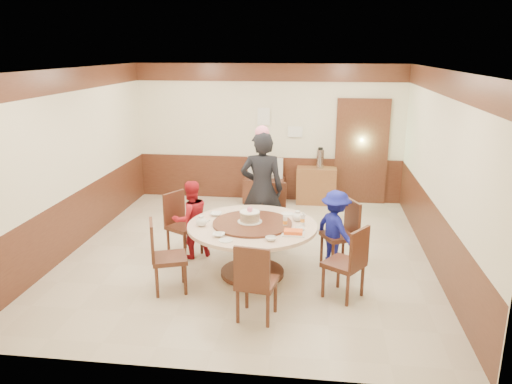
# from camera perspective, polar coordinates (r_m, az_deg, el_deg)

# --- Properties ---
(room) EXTENTS (6.00, 6.04, 2.84)m
(room) POSITION_cam_1_polar(r_m,az_deg,el_deg) (7.53, -0.83, 0.66)
(room) COLOR beige
(room) RESTS_ON ground
(banquet_table) EXTENTS (1.79, 1.79, 0.78)m
(banquet_table) POSITION_cam_1_polar(r_m,az_deg,el_deg) (6.96, -0.42, -5.40)
(banquet_table) COLOR #4A2417
(banquet_table) RESTS_ON ground
(chair_0) EXTENTS (0.59, 0.59, 0.97)m
(chair_0) POSITION_cam_1_polar(r_m,az_deg,el_deg) (7.46, 9.55, -5.99)
(chair_0) COLOR #4A2417
(chair_0) RESTS_ON ground
(chair_1) EXTENTS (0.44, 0.45, 0.97)m
(chair_1) POSITION_cam_1_polar(r_m,az_deg,el_deg) (8.20, 1.85, -3.73)
(chair_1) COLOR #4A2417
(chair_1) RESTS_ON ground
(chair_2) EXTENTS (0.61, 0.60, 0.97)m
(chair_2) POSITION_cam_1_polar(r_m,az_deg,el_deg) (7.81, -8.27, -4.93)
(chair_2) COLOR #4A2417
(chair_2) RESTS_ON ground
(chair_3) EXTENTS (0.57, 0.56, 0.97)m
(chair_3) POSITION_cam_1_polar(r_m,az_deg,el_deg) (6.71, -9.99, -8.63)
(chair_3) COLOR #4A2417
(chair_3) RESTS_ON ground
(chair_4) EXTENTS (0.50, 0.51, 0.97)m
(chair_4) POSITION_cam_1_polar(r_m,az_deg,el_deg) (5.96, 0.04, -11.66)
(chair_4) COLOR #4A2417
(chair_4) RESTS_ON ground
(chair_5) EXTENTS (0.61, 0.61, 0.97)m
(chair_5) POSITION_cam_1_polar(r_m,az_deg,el_deg) (6.53, 10.10, -9.33)
(chair_5) COLOR #4A2417
(chair_5) RESTS_ON ground
(person_standing) EXTENTS (0.71, 0.49, 1.86)m
(person_standing) POSITION_cam_1_polar(r_m,az_deg,el_deg) (7.89, 0.68, 0.27)
(person_standing) COLOR black
(person_standing) RESTS_ON ground
(person_red) EXTENTS (0.74, 0.71, 1.20)m
(person_red) POSITION_cam_1_polar(r_m,az_deg,el_deg) (7.60, -7.44, -3.11)
(person_red) COLOR #B41822
(person_red) RESTS_ON ground
(person_blue) EXTENTS (0.80, 0.85, 1.15)m
(person_blue) POSITION_cam_1_polar(r_m,az_deg,el_deg) (7.29, 9.06, -4.23)
(person_blue) COLOR navy
(person_blue) RESTS_ON ground
(birthday_cake) EXTENTS (0.34, 0.34, 0.22)m
(birthday_cake) POSITION_cam_1_polar(r_m,az_deg,el_deg) (6.87, -0.72, -2.81)
(birthday_cake) COLOR white
(birthday_cake) RESTS_ON banquet_table
(teapot_left) EXTENTS (0.17, 0.15, 0.13)m
(teapot_left) POSITION_cam_1_polar(r_m,az_deg,el_deg) (6.84, -6.26, -3.40)
(teapot_left) COLOR white
(teapot_left) RESTS_ON banquet_table
(teapot_right) EXTENTS (0.17, 0.15, 0.13)m
(teapot_right) POSITION_cam_1_polar(r_m,az_deg,el_deg) (7.02, 4.77, -2.85)
(teapot_right) COLOR white
(teapot_right) RESTS_ON banquet_table
(bowl_0) EXTENTS (0.17, 0.17, 0.04)m
(bowl_0) POSITION_cam_1_polar(r_m,az_deg,el_deg) (7.26, -4.59, -2.53)
(bowl_0) COLOR white
(bowl_0) RESTS_ON banquet_table
(bowl_1) EXTENTS (0.15, 0.15, 0.05)m
(bowl_1) POSITION_cam_1_polar(r_m,az_deg,el_deg) (6.31, 1.71, -5.36)
(bowl_1) COLOR white
(bowl_1) RESTS_ON banquet_table
(bowl_2) EXTENTS (0.16, 0.16, 0.04)m
(bowl_2) POSITION_cam_1_polar(r_m,az_deg,el_deg) (6.47, -4.29, -4.90)
(bowl_2) COLOR white
(bowl_2) RESTS_ON banquet_table
(bowl_3) EXTENTS (0.14, 0.14, 0.04)m
(bowl_3) POSITION_cam_1_polar(r_m,az_deg,el_deg) (6.66, 5.06, -4.26)
(bowl_3) COLOR white
(bowl_3) RESTS_ON banquet_table
(saucer_near) EXTENTS (0.18, 0.18, 0.01)m
(saucer_near) POSITION_cam_1_polar(r_m,az_deg,el_deg) (6.32, -3.47, -5.54)
(saucer_near) COLOR white
(saucer_near) RESTS_ON banquet_table
(saucer_far) EXTENTS (0.18, 0.18, 0.01)m
(saucer_far) POSITION_cam_1_polar(r_m,az_deg,el_deg) (7.31, 3.60, -2.50)
(saucer_far) COLOR white
(saucer_far) RESTS_ON banquet_table
(shrimp_platter) EXTENTS (0.30, 0.20, 0.06)m
(shrimp_platter) POSITION_cam_1_polar(r_m,az_deg,el_deg) (6.52, 4.28, -4.66)
(shrimp_platter) COLOR white
(shrimp_platter) RESTS_ON banquet_table
(bottle_0) EXTENTS (0.06, 0.06, 0.16)m
(bottle_0) POSITION_cam_1_polar(r_m,az_deg,el_deg) (6.76, 3.35, -3.39)
(bottle_0) COLOR white
(bottle_0) RESTS_ON banquet_table
(bottle_1) EXTENTS (0.06, 0.06, 0.16)m
(bottle_1) POSITION_cam_1_polar(r_m,az_deg,el_deg) (6.86, 5.35, -3.15)
(bottle_1) COLOR white
(bottle_1) RESTS_ON banquet_table
(tv_stand) EXTENTS (0.85, 0.45, 0.50)m
(tv_stand) POSITION_cam_1_polar(r_m,az_deg,el_deg) (10.37, 0.93, 0.23)
(tv_stand) COLOR #4A2417
(tv_stand) RESTS_ON ground
(television) EXTENTS (0.76, 0.22, 0.43)m
(television) POSITION_cam_1_polar(r_m,az_deg,el_deg) (10.26, 0.94, 2.74)
(television) COLOR gray
(television) RESTS_ON tv_stand
(side_cabinet) EXTENTS (0.80, 0.40, 0.75)m
(side_cabinet) POSITION_cam_1_polar(r_m,az_deg,el_deg) (10.31, 6.89, 0.74)
(side_cabinet) COLOR brown
(side_cabinet) RESTS_ON ground
(thermos) EXTENTS (0.15, 0.15, 0.38)m
(thermos) POSITION_cam_1_polar(r_m,az_deg,el_deg) (10.18, 7.34, 3.79)
(thermos) COLOR silver
(thermos) RESTS_ON side_cabinet
(notice_left) EXTENTS (0.25, 0.00, 0.35)m
(notice_left) POSITION_cam_1_polar(r_m,az_deg,el_deg) (10.27, 0.87, 8.63)
(notice_left) COLOR white
(notice_left) RESTS_ON room
(notice_right) EXTENTS (0.30, 0.00, 0.22)m
(notice_right) POSITION_cam_1_polar(r_m,az_deg,el_deg) (10.27, 4.50, 6.88)
(notice_right) COLOR white
(notice_right) RESTS_ON room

